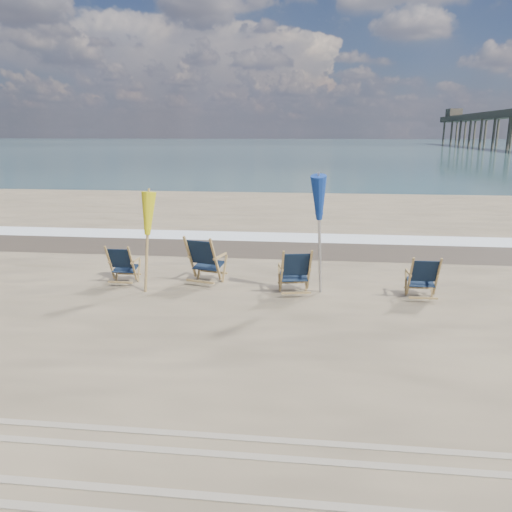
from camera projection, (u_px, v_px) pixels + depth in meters
The scene contains 10 objects.
ocean at pixel (311, 145), 130.84m from camera, with size 400.00×400.00×0.00m, color #345357.
surf_foam at pixel (279, 237), 15.45m from camera, with size 200.00×1.40×0.01m, color silver.
wet_sand_strip at pixel (275, 248), 14.00m from camera, with size 200.00×2.60×0.00m, color #42362A.
tire_tracks at pixel (196, 473), 4.75m from camera, with size 80.00×1.30×0.01m, color gray, non-canonical shape.
beach_chair_0 at pixel (132, 265), 10.47m from camera, with size 0.57×0.64×0.88m, color black, non-canonical shape.
beach_chair_1 at pixel (216, 262), 10.38m from camera, with size 0.69×0.78×1.08m, color black, non-canonical shape.
beach_chair_2 at pixel (309, 272), 9.80m from camera, with size 0.62×0.70×0.97m, color black, non-canonical shape.
beach_chair_3 at pixel (437, 279), 9.48m from camera, with size 0.58×0.65×0.90m, color black, non-canonical shape.
umbrella_yellow at pixel (146, 219), 9.87m from camera, with size 0.30×0.30×2.00m.
umbrella_blue at pixel (321, 201), 9.43m from camera, with size 0.30×0.30×2.43m.
Camera 1 is at (1.04, -6.82, 3.16)m, focal length 35.00 mm.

